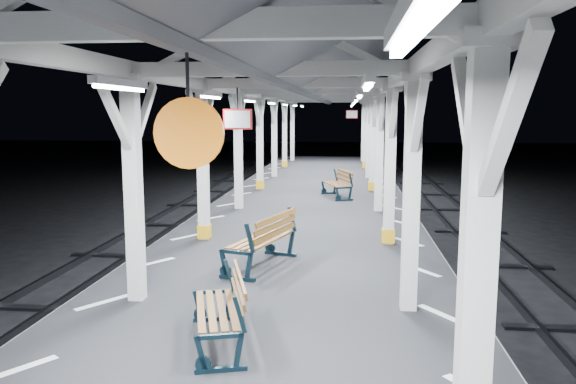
# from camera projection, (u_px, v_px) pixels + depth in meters

# --- Properties ---
(ground) EXTENTS (120.00, 120.00, 0.00)m
(ground) POSITION_uv_depth(u_px,v_px,m) (285.00, 319.00, 10.34)
(ground) COLOR black
(ground) RESTS_ON ground
(platform) EXTENTS (6.00, 50.00, 1.00)m
(platform) POSITION_uv_depth(u_px,v_px,m) (285.00, 293.00, 10.27)
(platform) COLOR black
(platform) RESTS_ON ground
(hazard_stripes_left) EXTENTS (1.00, 48.00, 0.01)m
(hazard_stripes_left) POSITION_uv_depth(u_px,v_px,m) (154.00, 263.00, 10.45)
(hazard_stripes_left) COLOR silver
(hazard_stripes_left) RESTS_ON platform
(hazard_stripes_right) EXTENTS (1.00, 48.00, 0.01)m
(hazard_stripes_right) POSITION_uv_depth(u_px,v_px,m) (422.00, 270.00, 9.94)
(hazard_stripes_right) COLOR silver
(hazard_stripes_right) RESTS_ON platform
(track_left) EXTENTS (2.20, 60.00, 0.16)m
(track_left) POSITION_uv_depth(u_px,v_px,m) (28.00, 305.00, 10.84)
(track_left) COLOR #2D2D33
(track_left) RESTS_ON ground
(track_right) EXTENTS (2.20, 60.00, 0.16)m
(track_right) POSITION_uv_depth(u_px,v_px,m) (568.00, 326.00, 9.81)
(track_right) COLOR #2D2D33
(track_right) RESTS_ON ground
(canopy) EXTENTS (5.40, 49.00, 4.65)m
(canopy) POSITION_uv_depth(u_px,v_px,m) (284.00, 67.00, 9.67)
(canopy) COLOR silver
(canopy) RESTS_ON platform
(bench_near) EXTENTS (0.99, 1.68, 0.86)m
(bench_near) POSITION_uv_depth(u_px,v_px,m) (224.00, 307.00, 6.77)
(bench_near) COLOR black
(bench_near) RESTS_ON platform
(bench_mid) EXTENTS (1.19, 1.95, 0.99)m
(bench_mid) POSITION_uv_depth(u_px,v_px,m) (266.00, 239.00, 10.07)
(bench_mid) COLOR black
(bench_mid) RESTS_ON platform
(bench_far) EXTENTS (1.09, 1.72, 0.88)m
(bench_far) POSITION_uv_depth(u_px,v_px,m) (339.00, 183.00, 18.33)
(bench_far) COLOR black
(bench_far) RESTS_ON platform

